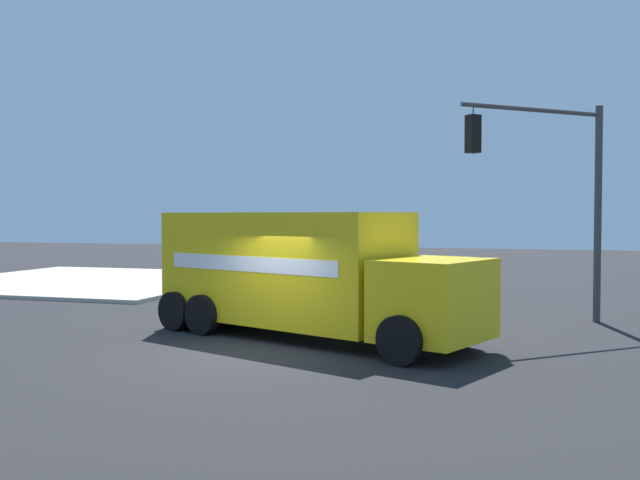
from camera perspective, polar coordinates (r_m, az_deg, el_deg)
ground_plane at (r=15.36m, az=-6.07°, el=-9.16°), size 100.00×100.00×0.00m
sidewalk_corner_far at (r=32.77m, az=-18.16°, el=-3.15°), size 12.29×12.29×0.14m
delivery_truck at (r=17.10m, az=-1.39°, el=-2.67°), size 5.49×8.69×3.04m
traffic_light_primary at (r=20.03m, az=18.54°, el=4.75°), size 3.21×3.59×5.98m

